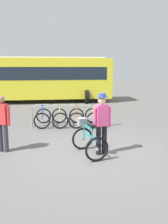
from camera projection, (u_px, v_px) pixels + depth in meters
name	position (u px, v px, depth m)	size (l,w,h in m)	color
ground_plane	(90.00, 154.00, 6.90)	(80.00, 80.00, 0.00)	#605E5B
bike_rack_rail	(71.00, 111.00, 9.91)	(3.20, 0.35, 0.88)	#99999E
racked_bike_blue	(43.00, 117.00, 10.09)	(0.71, 1.13, 0.97)	black
racked_bike_lime	(60.00, 117.00, 10.12)	(0.66, 1.11, 0.97)	black
racked_bike_orange	(77.00, 117.00, 10.16)	(0.77, 1.15, 0.97)	black
racked_bike_yellow	(93.00, 117.00, 10.19)	(0.77, 1.17, 0.97)	black
featured_bicycle	(88.00, 139.00, 6.81)	(0.90, 1.25, 0.97)	black
person_with_featured_bike	(102.00, 121.00, 6.72)	(0.52, 0.32, 1.72)	black
pedestrian_with_backpack	(2.00, 120.00, 6.95)	(0.50, 0.42, 1.64)	#383842
bus_distant	(38.00, 77.00, 16.90)	(10.02, 3.46, 3.08)	yellow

